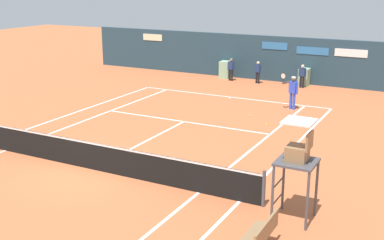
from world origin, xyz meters
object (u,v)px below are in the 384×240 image
ball_kid_centre_post (302,75)px  ball_kid_left_post (231,68)px  ball_kid_right_post (258,71)px  tennis_ball_mid_court (250,115)px  player_on_baseline (293,90)px  tennis_ball_by_sideline (266,124)px  umpire_chair (297,157)px  player_bench (259,235)px

ball_kid_centre_post → ball_kid_left_post: (-4.48, 0.00, 0.02)m
ball_kid_right_post → tennis_ball_mid_court: (2.29, -7.18, -0.74)m
player_on_baseline → tennis_ball_by_sideline: 3.26m
ball_kid_centre_post → tennis_ball_mid_court: bearing=91.8°
player_on_baseline → ball_kid_right_post: (-3.63, 5.06, -0.20)m
ball_kid_right_post → tennis_ball_mid_court: bearing=117.1°
umpire_chair → tennis_ball_mid_court: 10.25m
umpire_chair → player_bench: bearing=174.3°
ball_kid_centre_post → tennis_ball_by_sideline: 8.25m
ball_kid_centre_post → tennis_ball_by_sideline: size_ratio=19.87×
ball_kid_centre_post → ball_kid_left_post: bearing=5.2°
tennis_ball_by_sideline → player_on_baseline: bearing=86.7°
umpire_chair → player_on_baseline: 11.58m
umpire_chair → ball_kid_centre_post: (-4.29, 16.12, -0.96)m
umpire_chair → tennis_ball_by_sideline: bearing=24.1°
umpire_chair → ball_kid_left_post: 18.37m
player_bench → ball_kid_centre_post: (-4.08, 18.20, 0.27)m
ball_kid_left_post → tennis_ball_by_sideline: 9.74m
player_bench → player_on_baseline: player_on_baseline is taller
ball_kid_left_post → tennis_ball_by_sideline: (5.22, -8.18, -0.77)m
player_on_baseline → ball_kid_centre_post: bearing=-61.5°
ball_kid_centre_post → ball_kid_right_post: 2.72m
ball_kid_centre_post → ball_kid_left_post: ball_kid_left_post is taller
tennis_ball_mid_court → player_on_baseline: bearing=57.6°
ball_kid_left_post → tennis_ball_mid_court: ball_kid_left_post is taller
player_bench → ball_kid_centre_post: 18.66m
ball_kid_left_post → tennis_ball_mid_court: size_ratio=20.43×
ball_kid_centre_post → tennis_ball_mid_court: ball_kid_centre_post is taller
tennis_ball_mid_court → tennis_ball_by_sideline: size_ratio=1.00×
ball_kid_right_post → tennis_ball_by_sideline: (3.45, -8.18, -0.74)m
ball_kid_centre_post → tennis_ball_by_sideline: (0.74, -8.18, -0.74)m
umpire_chair → ball_kid_left_post: bearing=28.5°
ball_kid_centre_post → ball_kid_left_post: size_ratio=0.97×
tennis_ball_by_sideline → umpire_chair: bearing=-65.9°
ball_kid_left_post → tennis_ball_mid_court: (4.05, -7.18, -0.77)m
ball_kid_left_post → tennis_ball_by_sideline: ball_kid_left_post is taller
player_bench → tennis_ball_mid_court: bearing=22.2°
ball_kid_left_post → ball_kid_centre_post: bearing=-175.7°
ball_kid_left_post → ball_kid_right_post: bearing=-175.7°
ball_kid_centre_post → ball_kid_left_post: 4.48m
player_on_baseline → tennis_ball_mid_court: player_on_baseline is taller
ball_kid_centre_post → ball_kid_right_post: ball_kid_centre_post is taller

